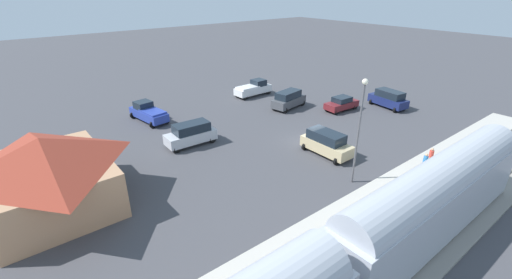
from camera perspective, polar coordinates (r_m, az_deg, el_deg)
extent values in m
plane|color=#424247|center=(34.61, 9.00, -0.53)|extent=(200.00, 200.00, 0.00)
cube|color=gray|center=(28.46, 30.34, -9.67)|extent=(4.80, 70.00, 0.18)
cube|color=#59544C|center=(28.22, 31.74, -9.95)|extent=(0.10, 70.00, 0.12)
cube|color=#59544C|center=(28.57, 29.10, -8.88)|extent=(0.10, 70.00, 0.12)
cube|color=#B7B2A8|center=(29.64, 23.36, -6.64)|extent=(3.20, 46.00, 0.30)
cube|color=#ADB2BC|center=(23.88, 27.36, -9.70)|extent=(2.90, 17.85, 3.70)
cube|color=gold|center=(24.49, 24.17, -8.98)|extent=(0.04, 16.42, 0.36)
cylinder|color=#ADB2BC|center=(23.03, 28.20, -6.07)|extent=(2.75, 17.14, 2.76)
cube|color=tan|center=(27.92, -30.91, -6.62)|extent=(9.18, 7.46, 3.36)
pyramid|color=maroon|center=(26.80, -32.13, -1.71)|extent=(9.98, 8.26, 1.96)
cube|color=#4C3323|center=(28.68, -23.36, -5.63)|extent=(1.10, 0.08, 2.10)
cylinder|color=brown|center=(32.60, 26.93, -3.31)|extent=(0.22, 0.22, 0.85)
cylinder|color=#CC3F33|center=(32.30, 27.18, -2.16)|extent=(0.36, 0.36, 0.62)
sphere|color=tan|center=(32.13, 27.33, -1.47)|extent=(0.24, 0.24, 0.24)
cylinder|color=#23284C|center=(31.39, 26.15, -4.21)|extent=(0.22, 0.22, 0.85)
cylinder|color=#2D72B7|center=(31.07, 26.40, -3.01)|extent=(0.36, 0.36, 0.62)
sphere|color=tan|center=(30.89, 26.55, -2.31)|extent=(0.24, 0.24, 0.24)
cube|color=#47494F|center=(43.91, 5.47, 6.33)|extent=(2.78, 5.17, 1.00)
cube|color=#19232D|center=(43.51, 5.40, 7.46)|extent=(2.30, 3.68, 0.88)
cylinder|color=black|center=(46.01, 5.98, 6.51)|extent=(0.22, 0.68, 0.68)
cylinder|color=black|center=(45.09, 7.77, 6.04)|extent=(0.22, 0.68, 0.68)
cylinder|color=black|center=(43.11, 3.02, 5.36)|extent=(0.22, 0.68, 0.68)
cylinder|color=black|center=(42.13, 4.86, 4.84)|extent=(0.22, 0.68, 0.68)
cube|color=maroon|center=(44.17, 14.04, 5.65)|extent=(2.06, 4.59, 0.76)
cube|color=#19232D|center=(43.96, 14.13, 6.51)|extent=(1.73, 2.24, 0.64)
cylinder|color=black|center=(42.57, 13.29, 4.47)|extent=(0.22, 0.68, 0.68)
cylinder|color=black|center=(43.56, 11.72, 5.08)|extent=(0.22, 0.68, 0.68)
cylinder|color=black|center=(45.09, 16.18, 5.28)|extent=(0.22, 0.68, 0.68)
cylinder|color=black|center=(46.02, 14.64, 5.84)|extent=(0.22, 0.68, 0.68)
cube|color=#C6B284|center=(32.20, 11.68, -1.08)|extent=(4.90, 1.97, 1.00)
cube|color=#19232D|center=(31.90, 11.61, 0.53)|extent=(3.43, 1.73, 0.88)
cylinder|color=black|center=(32.03, 15.18, -2.60)|extent=(0.22, 0.68, 0.68)
cylinder|color=black|center=(30.78, 13.25, -3.54)|extent=(0.22, 0.68, 0.68)
cylinder|color=black|center=(34.10, 10.12, -0.37)|extent=(0.22, 0.68, 0.68)
cylinder|color=black|center=(32.93, 8.12, -1.17)|extent=(0.22, 0.68, 0.68)
cube|color=#283D9E|center=(41.20, -17.41, 4.05)|extent=(5.62, 2.67, 0.92)
cube|color=#19232D|center=(41.78, -18.28, 5.50)|extent=(1.95, 1.94, 0.84)
cylinder|color=black|center=(42.79, -19.78, 3.81)|extent=(0.22, 0.76, 0.76)
cylinder|color=black|center=(43.52, -17.80, 4.43)|extent=(0.22, 0.76, 0.76)
cylinder|color=black|center=(39.20, -16.81, 2.36)|extent=(0.22, 0.76, 0.76)
cylinder|color=black|center=(39.99, -14.72, 3.06)|extent=(0.22, 0.76, 0.76)
cube|color=#283D9E|center=(40.23, -16.83, 4.49)|extent=(3.19, 2.25, 0.20)
cube|color=white|center=(48.67, -0.50, 8.27)|extent=(2.11, 5.45, 0.92)
cube|color=#19232D|center=(49.07, 0.43, 9.48)|extent=(1.77, 1.78, 0.84)
cylinder|color=black|center=(50.76, 0.75, 8.42)|extent=(0.22, 0.76, 0.76)
cylinder|color=black|center=(49.54, 2.07, 8.00)|extent=(0.22, 0.76, 0.76)
cylinder|color=black|center=(48.16, -3.14, 7.49)|extent=(0.22, 0.76, 0.76)
cylinder|color=black|center=(46.86, -1.85, 7.02)|extent=(0.22, 0.76, 0.76)
cube|color=white|center=(47.94, -1.38, 8.71)|extent=(1.95, 3.02, 0.20)
cube|color=silver|center=(34.05, -10.82, 0.45)|extent=(2.17, 4.98, 1.00)
cube|color=#19232D|center=(33.74, -10.72, 1.97)|extent=(1.87, 3.50, 0.88)
cylinder|color=black|center=(32.86, -13.05, -1.64)|extent=(0.22, 0.68, 0.68)
cylinder|color=black|center=(34.31, -14.23, -0.61)|extent=(0.22, 0.68, 0.68)
cylinder|color=black|center=(34.32, -7.29, -0.01)|extent=(0.22, 0.68, 0.68)
cylinder|color=black|center=(35.72, -8.65, 0.92)|extent=(0.22, 0.68, 0.68)
cube|color=navy|center=(47.07, 21.11, 6.03)|extent=(5.12, 2.60, 1.00)
cube|color=#19232D|center=(46.72, 21.42, 7.07)|extent=(3.63, 2.17, 0.88)
cylinder|color=black|center=(47.70, 18.62, 6.00)|extent=(0.22, 0.68, 0.68)
cylinder|color=black|center=(48.98, 19.96, 6.28)|extent=(0.22, 0.68, 0.68)
cylinder|color=black|center=(45.49, 22.16, 4.58)|extent=(0.22, 0.68, 0.68)
cylinder|color=black|center=(46.83, 23.46, 4.90)|extent=(0.22, 0.68, 0.68)
cylinder|color=#515156|center=(26.89, 16.59, 0.53)|extent=(0.16, 0.16, 8.03)
sphere|color=#EAE5C6|center=(25.55, 17.73, 9.16)|extent=(0.44, 0.44, 0.44)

